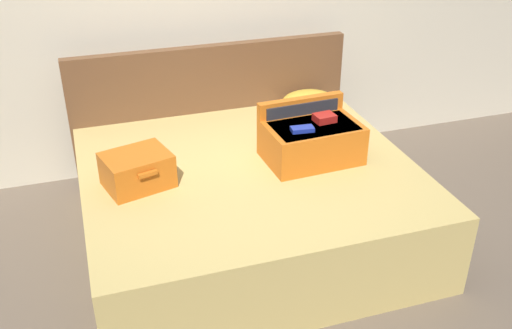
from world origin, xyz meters
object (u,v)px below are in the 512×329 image
hard_case_large (312,139)px  pillow_near_headboard (308,100)px  bed (249,204)px  hard_case_medium (137,170)px

hard_case_large → pillow_near_headboard: 0.82m
hard_case_large → bed: bearing=176.2°
hard_case_large → pillow_near_headboard: hard_case_large is taller
bed → pillow_near_headboard: pillow_near_headboard is taller
bed → hard_case_medium: bearing=179.6°
hard_case_large → hard_case_medium: bearing=176.3°
hard_case_medium → pillow_near_headboard: 1.60m
bed → hard_case_medium: hard_case_medium is taller
bed → hard_case_large: size_ratio=3.37×
hard_case_large → hard_case_medium: hard_case_large is taller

